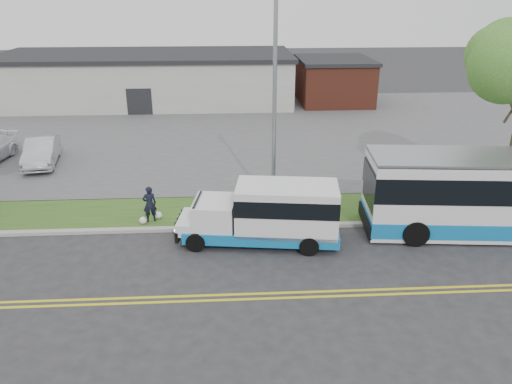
{
  "coord_description": "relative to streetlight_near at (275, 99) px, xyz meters",
  "views": [
    {
      "loc": [
        0.97,
        -18.11,
        9.59
      ],
      "look_at": [
        2.13,
        1.33,
        1.6
      ],
      "focal_mm": 35.0,
      "sensor_mm": 36.0,
      "label": 1
    }
  ],
  "objects": [
    {
      "name": "commercial_building",
      "position": [
        -9.0,
        24.27,
        -3.05
      ],
      "size": [
        25.4,
        10.4,
        4.35
      ],
      "color": "#9E9E99",
      "rests_on": "ground"
    },
    {
      "name": "parking_lot",
      "position": [
        -3.0,
        14.27,
        -5.18
      ],
      "size": [
        80.0,
        25.0,
        0.1
      ],
      "primitive_type": "cube",
      "color": "#4C4C4F",
      "rests_on": "ground"
    },
    {
      "name": "ground",
      "position": [
        -3.0,
        -2.73,
        -5.23
      ],
      "size": [
        140.0,
        140.0,
        0.0
      ],
      "primitive_type": "plane",
      "color": "#28282B",
      "rests_on": "ground"
    },
    {
      "name": "lane_line_south",
      "position": [
        -3.0,
        -6.88,
        -5.23
      ],
      "size": [
        70.0,
        0.12,
        0.01
      ],
      "primitive_type": "cube",
      "color": "gold",
      "rests_on": "ground"
    },
    {
      "name": "verge",
      "position": [
        -3.0,
        0.17,
        -5.18
      ],
      "size": [
        80.0,
        3.3,
        0.1
      ],
      "primitive_type": "cube",
      "color": "#264C19",
      "rests_on": "ground"
    },
    {
      "name": "pedestrian",
      "position": [
        -5.46,
        -0.83,
        -4.32
      ],
      "size": [
        0.68,
        0.55,
        1.63
      ],
      "primitive_type": "imported",
      "rotation": [
        0.0,
        0.0,
        3.45
      ],
      "color": "black",
      "rests_on": "verge"
    },
    {
      "name": "lane_line_north",
      "position": [
        -3.0,
        -6.58,
        -5.23
      ],
      "size": [
        70.0,
        0.12,
        0.01
      ],
      "primitive_type": "cube",
      "color": "gold",
      "rests_on": "ground"
    },
    {
      "name": "shuttle_bus",
      "position": [
        -0.38,
        -2.87,
        -3.91
      ],
      "size": [
        6.67,
        2.91,
        2.48
      ],
      "rotation": [
        0.0,
        0.0,
        -0.13
      ],
      "color": "#0F68A8",
      "rests_on": "ground"
    },
    {
      "name": "streetlight_near",
      "position": [
        0.0,
        0.0,
        0.0
      ],
      "size": [
        0.35,
        1.53,
        9.5
      ],
      "color": "gray",
      "rests_on": "verge"
    },
    {
      "name": "parked_car_a",
      "position": [
        -12.75,
        7.28,
        -4.38
      ],
      "size": [
        2.37,
        4.79,
        1.51
      ],
      "primitive_type": "imported",
      "rotation": [
        0.0,
        0.0,
        0.17
      ],
      "color": "#AAACB1",
      "rests_on": "parking_lot"
    },
    {
      "name": "grocery_bag_right",
      "position": [
        -5.16,
        -0.58,
        -4.97
      ],
      "size": [
        0.32,
        0.32,
        0.32
      ],
      "primitive_type": "sphere",
      "color": "white",
      "rests_on": "verge"
    },
    {
      "name": "brick_wing",
      "position": [
        7.5,
        23.27,
        -3.27
      ],
      "size": [
        6.3,
        7.3,
        3.9
      ],
      "color": "brown",
      "rests_on": "ground"
    },
    {
      "name": "grocery_bag_left",
      "position": [
        -5.76,
        -1.08,
        -4.97
      ],
      "size": [
        0.32,
        0.32,
        0.32
      ],
      "primitive_type": "sphere",
      "color": "white",
      "rests_on": "verge"
    },
    {
      "name": "curb",
      "position": [
        -3.0,
        -1.63,
        -5.16
      ],
      "size": [
        80.0,
        0.3,
        0.15
      ],
      "primitive_type": "cube",
      "color": "#9E9B93",
      "rests_on": "ground"
    }
  ]
}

